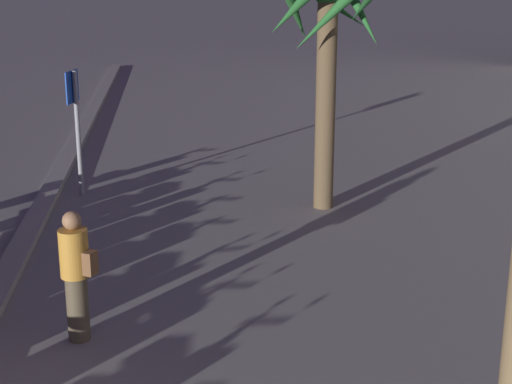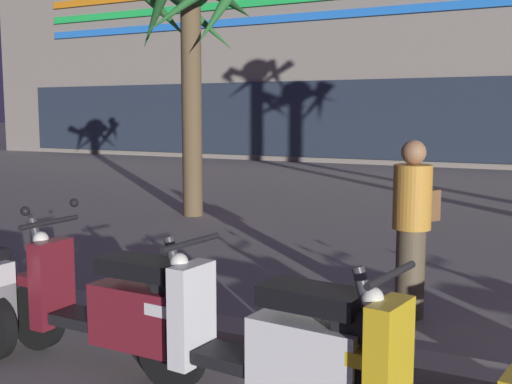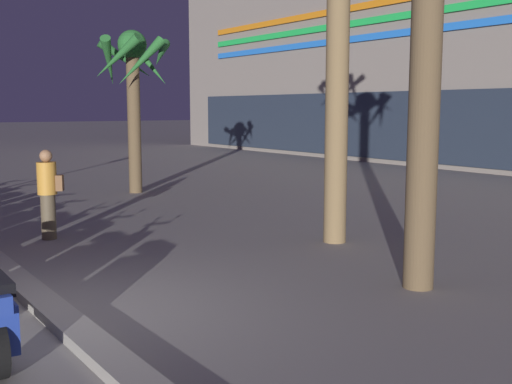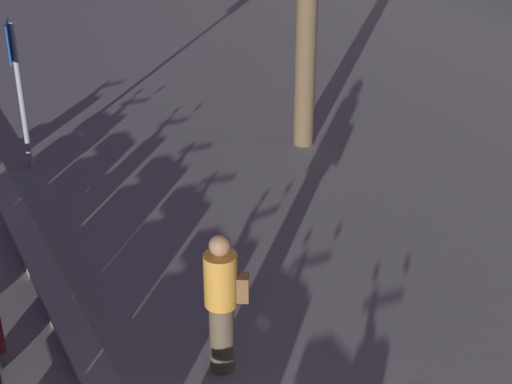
% 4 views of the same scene
% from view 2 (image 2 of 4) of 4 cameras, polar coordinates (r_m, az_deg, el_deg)
% --- Properties ---
extents(scooter_maroon_far_back, '(1.77, 0.56, 1.17)m').
position_cam_2_polar(scooter_maroon_far_back, '(4.75, -12.93, -9.99)').
color(scooter_maroon_far_back, black).
rests_on(scooter_maroon_far_back, ground).
extents(scooter_white_lead_nearest, '(1.77, 0.56, 1.04)m').
position_cam_2_polar(scooter_white_lead_nearest, '(3.90, 1.28, -13.63)').
color(scooter_white_lead_nearest, black).
rests_on(scooter_white_lead_nearest, ground).
extents(palm_tree_far_corner, '(2.20, 2.33, 4.41)m').
position_cam_2_polar(palm_tree_far_corner, '(11.43, -5.80, 14.28)').
color(palm_tree_far_corner, brown).
rests_on(palm_tree_far_corner, ground).
extents(pedestrian_by_palm_tree, '(0.38, 0.45, 1.60)m').
position_cam_2_polar(pedestrian_by_palm_tree, '(5.83, 13.86, -2.86)').
color(pedestrian_by_palm_tree, brown).
rests_on(pedestrian_by_palm_tree, ground).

